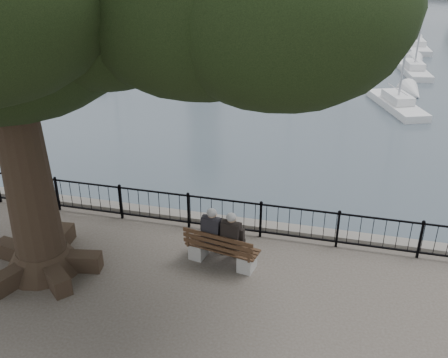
% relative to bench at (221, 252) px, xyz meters
% --- Properties ---
extents(harbor, '(260.00, 260.00, 1.20)m').
position_rel_bench_xyz_m(harbor, '(-0.30, 1.95, -0.83)').
color(harbor, slate).
rests_on(harbor, ground).
extents(railing, '(22.06, 0.06, 1.00)m').
position_rel_bench_xyz_m(railing, '(-0.30, 1.45, 0.23)').
color(railing, black).
rests_on(railing, ground).
extents(bench, '(1.88, 0.87, 0.96)m').
position_rel_bench_xyz_m(bench, '(0.00, 0.00, 0.00)').
color(bench, gray).
rests_on(bench, ground).
extents(person_left, '(0.51, 0.80, 1.52)m').
position_rel_bench_xyz_m(person_left, '(-0.21, 0.15, 0.36)').
color(person_left, black).
rests_on(person_left, ground).
extents(person_right, '(0.51, 0.80, 1.52)m').
position_rel_bench_xyz_m(person_right, '(0.29, 0.05, 0.36)').
color(person_right, black).
rests_on(person_right, ground).
extents(sailboat_a, '(1.79, 6.06, 10.87)m').
position_rel_bench_xyz_m(sailboat_a, '(-11.90, 19.24, -1.03)').
color(sailboat_a, white).
rests_on(sailboat_a, ground).
extents(sailboat_b, '(3.25, 5.01, 10.89)m').
position_rel_bench_xyz_m(sailboat_b, '(-0.54, 18.65, -1.00)').
color(sailboat_b, white).
rests_on(sailboat_b, ground).
extents(sailboat_c, '(3.07, 5.10, 10.35)m').
position_rel_bench_xyz_m(sailboat_c, '(5.23, 17.18, -1.01)').
color(sailboat_c, white).
rests_on(sailboat_c, ground).
extents(sailboat_d, '(2.11, 5.07, 8.04)m').
position_rel_bench_xyz_m(sailboat_d, '(6.74, 25.29, -1.07)').
color(sailboat_d, white).
rests_on(sailboat_d, ground).
extents(sailboat_e, '(2.64, 4.90, 10.71)m').
position_rel_bench_xyz_m(sailboat_e, '(-15.11, 27.76, -1.00)').
color(sailboat_e, white).
rests_on(sailboat_e, ground).
extents(sailboat_f, '(3.88, 5.94, 12.61)m').
position_rel_bench_xyz_m(sailboat_f, '(2.65, 28.01, -0.98)').
color(sailboat_f, white).
rests_on(sailboat_f, ground).
extents(sailboat_g, '(1.97, 5.55, 10.93)m').
position_rel_bench_xyz_m(sailboat_g, '(7.62, 33.47, -1.01)').
color(sailboat_g, white).
rests_on(sailboat_g, ground).
extents(sailboat_h, '(1.32, 4.71, 11.45)m').
position_rel_bench_xyz_m(sailboat_h, '(-7.34, 41.97, -0.98)').
color(sailboat_h, white).
rests_on(sailboat_h, ground).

